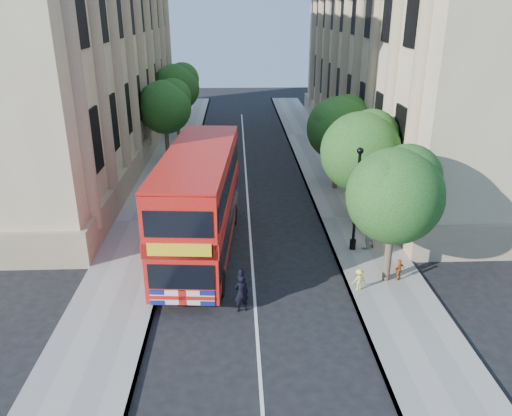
{
  "coord_description": "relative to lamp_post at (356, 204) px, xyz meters",
  "views": [
    {
      "loc": [
        -0.67,
        -15.87,
        11.22
      ],
      "look_at": [
        0.23,
        6.19,
        2.3
      ],
      "focal_mm": 35.0,
      "sensor_mm": 36.0,
      "label": 1
    }
  ],
  "objects": [
    {
      "name": "child_a",
      "position": [
        1.33,
        -3.06,
        -1.89
      ],
      "size": [
        0.63,
        0.51,
        1.0
      ],
      "primitive_type": "imported",
      "rotation": [
        0.0,
        0.0,
        3.69
      ],
      "color": "#C96723",
      "rests_on": "pavement_right"
    },
    {
      "name": "tree_left_far",
      "position": [
        -10.96,
        16.03,
        1.93
      ],
      "size": [
        4.0,
        4.0,
        6.3
      ],
      "color": "#473828",
      "rests_on": "ground"
    },
    {
      "name": "building_left",
      "position": [
        -18.8,
        18.0,
        6.49
      ],
      "size": [
        12.0,
        38.0,
        18.0
      ],
      "primitive_type": "cube",
      "color": "tan",
      "rests_on": "ground"
    },
    {
      "name": "pavement_left",
      "position": [
        -10.75,
        4.0,
        -2.45
      ],
      "size": [
        3.5,
        80.0,
        0.12
      ],
      "primitive_type": "cube",
      "color": "gray",
      "rests_on": "ground"
    },
    {
      "name": "double_decker_bus",
      "position": [
        -7.42,
        0.1,
        0.27
      ],
      "size": [
        3.66,
        11.05,
        5.02
      ],
      "rotation": [
        0.0,
        0.0,
        -0.07
      ],
      "color": "red",
      "rests_on": "ground"
    },
    {
      "name": "tree_right_mid",
      "position": [
        0.84,
        3.03,
        1.93
      ],
      "size": [
        4.2,
        4.2,
        6.37
      ],
      "color": "#473828",
      "rests_on": "ground"
    },
    {
      "name": "lamp_post",
      "position": [
        0.0,
        0.0,
        0.0
      ],
      "size": [
        0.32,
        0.32,
        5.16
      ],
      "color": "black",
      "rests_on": "pavement_right"
    },
    {
      "name": "police_constable",
      "position": [
        -5.55,
        -5.0,
        -1.71
      ],
      "size": [
        0.65,
        0.5,
        1.61
      ],
      "primitive_type": "imported",
      "rotation": [
        0.0,
        0.0,
        3.35
      ],
      "color": "black",
      "rests_on": "ground"
    },
    {
      "name": "ground",
      "position": [
        -5.0,
        -6.0,
        -2.51
      ],
      "size": [
        120.0,
        120.0,
        0.0
      ],
      "primitive_type": "plane",
      "color": "black",
      "rests_on": "ground"
    },
    {
      "name": "child_b",
      "position": [
        -0.6,
        -3.79,
        -1.91
      ],
      "size": [
        0.7,
        0.53,
        0.96
      ],
      "primitive_type": "imported",
      "rotation": [
        0.0,
        0.0,
        3.44
      ],
      "color": "#E6E64E",
      "rests_on": "pavement_right"
    },
    {
      "name": "woman_pedestrian",
      "position": [
        0.69,
        0.09,
        -1.5
      ],
      "size": [
        1.08,
        1.01,
        1.78
      ],
      "primitive_type": "imported",
      "rotation": [
        0.0,
        0.0,
        3.65
      ],
      "color": "beige",
      "rests_on": "pavement_right"
    },
    {
      "name": "tree_left_back",
      "position": [
        -10.96,
        24.03,
        2.2
      ],
      "size": [
        4.2,
        4.2,
        6.65
      ],
      "color": "#473828",
      "rests_on": "ground"
    },
    {
      "name": "pavement_right",
      "position": [
        0.75,
        4.0,
        -2.45
      ],
      "size": [
        3.5,
        80.0,
        0.12
      ],
      "primitive_type": "cube",
      "color": "gray",
      "rests_on": "ground"
    },
    {
      "name": "box_van",
      "position": [
        -7.7,
        10.31,
        -1.08
      ],
      "size": [
        2.5,
        5.26,
        2.92
      ],
      "rotation": [
        0.0,
        0.0,
        -0.09
      ],
      "color": "black",
      "rests_on": "ground"
    },
    {
      "name": "building_right",
      "position": [
        8.8,
        18.0,
        6.49
      ],
      "size": [
        12.0,
        38.0,
        18.0
      ],
      "primitive_type": "cube",
      "color": "tan",
      "rests_on": "ground"
    },
    {
      "name": "tree_right_near",
      "position": [
        0.84,
        -2.97,
        1.74
      ],
      "size": [
        4.0,
        4.0,
        6.08
      ],
      "color": "#473828",
      "rests_on": "ground"
    },
    {
      "name": "tree_right_far",
      "position": [
        0.84,
        9.03,
        1.8
      ],
      "size": [
        4.0,
        4.0,
        6.15
      ],
      "color": "#473828",
      "rests_on": "ground"
    }
  ]
}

